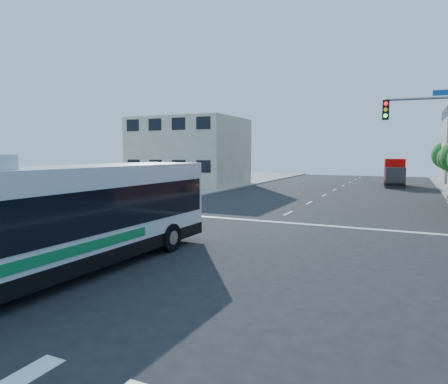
% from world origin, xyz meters
% --- Properties ---
extents(ground, '(120.00, 120.00, 0.00)m').
position_xyz_m(ground, '(0.00, 0.00, 0.00)').
color(ground, black).
rests_on(ground, ground).
extents(sidewalk_nw, '(50.00, 50.00, 0.15)m').
position_xyz_m(sidewalk_nw, '(-35.00, 35.00, 0.07)').
color(sidewalk_nw, gray).
rests_on(sidewalk_nw, ground).
extents(building_west, '(12.06, 10.06, 8.00)m').
position_xyz_m(building_west, '(-17.02, 29.98, 4.01)').
color(building_west, beige).
rests_on(building_west, ground).
extents(street_tree_d, '(4.00, 4.00, 6.03)m').
position_xyz_m(street_tree_d, '(11.90, 51.92, 3.88)').
color(street_tree_d, '#3B2815').
rests_on(street_tree_d, ground).
extents(transit_bus, '(3.22, 13.14, 3.87)m').
position_xyz_m(transit_bus, '(-2.92, -2.93, 1.89)').
color(transit_bus, black).
rests_on(transit_bus, ground).
extents(box_truck, '(2.59, 7.26, 3.21)m').
position_xyz_m(box_truck, '(5.50, 38.64, 1.55)').
color(box_truck, '#2A292F').
rests_on(box_truck, ground).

